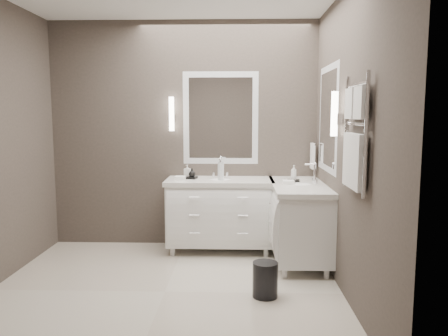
{
  "coord_description": "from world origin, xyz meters",
  "views": [
    {
      "loc": [
        0.65,
        -3.76,
        1.6
      ],
      "look_at": [
        0.51,
        0.7,
        1.05
      ],
      "focal_mm": 35.0,
      "sensor_mm": 36.0,
      "label": 1
    }
  ],
  "objects_px": {
    "towel_ladder": "(355,141)",
    "waste_bin": "(265,280)",
    "vanity_back": "(220,210)",
    "vanity_right": "(299,217)"
  },
  "relations": [
    {
      "from": "vanity_back",
      "to": "towel_ladder",
      "type": "xyz_separation_m",
      "value": [
        1.1,
        -1.63,
        0.91
      ]
    },
    {
      "from": "vanity_right",
      "to": "waste_bin",
      "type": "distance_m",
      "value": 1.12
    },
    {
      "from": "vanity_back",
      "to": "towel_ladder",
      "type": "relative_size",
      "value": 1.38
    },
    {
      "from": "vanity_right",
      "to": "waste_bin",
      "type": "xyz_separation_m",
      "value": [
        -0.43,
        -0.98,
        -0.33
      ]
    },
    {
      "from": "waste_bin",
      "to": "vanity_right",
      "type": "bearing_deg",
      "value": 66.51
    },
    {
      "from": "waste_bin",
      "to": "towel_ladder",
      "type": "bearing_deg",
      "value": -26.35
    },
    {
      "from": "vanity_back",
      "to": "towel_ladder",
      "type": "distance_m",
      "value": 2.16
    },
    {
      "from": "waste_bin",
      "to": "vanity_back",
      "type": "bearing_deg",
      "value": 109.05
    },
    {
      "from": "vanity_back",
      "to": "vanity_right",
      "type": "relative_size",
      "value": 1.0
    },
    {
      "from": "towel_ladder",
      "to": "waste_bin",
      "type": "xyz_separation_m",
      "value": [
        -0.65,
        0.32,
        -1.24
      ]
    }
  ]
}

